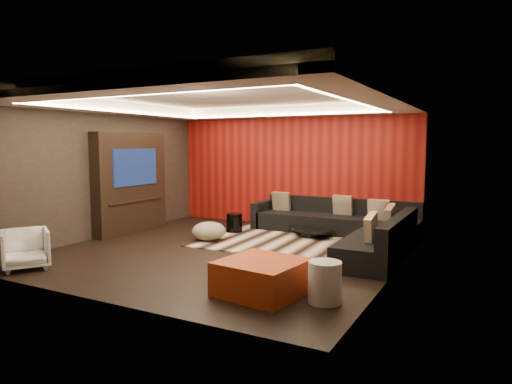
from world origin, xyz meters
The scene contains 26 objects.
floor centered at (0.00, 0.00, -0.01)m, with size 6.00×6.00×0.02m, color black.
ceiling centered at (0.00, 0.00, 2.81)m, with size 6.00×6.00×0.02m, color silver.
wall_back centered at (0.00, 3.01, 1.40)m, with size 6.00×0.02×2.80m, color black.
wall_left centered at (-3.01, 0.00, 1.40)m, with size 0.02×6.00×2.80m, color black.
wall_right centered at (3.01, 0.00, 1.40)m, with size 0.02×6.00×2.80m, color black.
red_feature_wall centered at (0.00, 2.97, 1.40)m, with size 5.98×0.05×2.78m, color #6B0C0A.
soffit_back centered at (0.00, 2.70, 2.69)m, with size 6.00×0.60×0.22m, color silver.
soffit_front centered at (0.00, -2.70, 2.69)m, with size 6.00×0.60×0.22m, color silver.
soffit_left centered at (-2.70, 0.00, 2.69)m, with size 0.60×4.80×0.22m, color silver.
soffit_right centered at (2.70, 0.00, 2.69)m, with size 0.60×4.80×0.22m, color silver.
cove_back centered at (0.00, 2.36, 2.60)m, with size 4.80×0.08×0.04m, color #FFD899.
cove_front centered at (0.00, -2.36, 2.60)m, with size 4.80×0.08×0.04m, color #FFD899.
cove_left centered at (-2.36, 0.00, 2.60)m, with size 0.08×4.80×0.04m, color #FFD899.
cove_right centered at (2.36, 0.00, 2.60)m, with size 0.08×4.80×0.04m, color #FFD899.
tv_surround centered at (-2.85, 0.60, 1.10)m, with size 0.30×2.00×2.20m, color black.
tv_screen centered at (-2.69, 0.60, 1.45)m, with size 0.04×1.30×0.80m, color black.
tv_shelf centered at (-2.69, 0.60, 0.70)m, with size 0.04×1.60×0.04m, color black.
rug centered at (0.98, 1.49, 0.01)m, with size 4.00×3.00×0.02m, color #C1AD8D.
coffee_table centered at (0.90, 1.90, 0.11)m, with size 1.10×1.10×0.18m, color black.
drum_stool centered at (-0.77, 1.59, 0.22)m, with size 0.35×0.35×0.41m, color black.
striped_pouf centered at (-0.77, 0.59, 0.21)m, with size 0.68×0.68×0.37m, color beige.
white_side_table centered at (2.50, -1.72, 0.26)m, with size 0.41×0.41×0.52m, color silver.
orange_ottoman centered at (1.67, -1.80, 0.22)m, with size 1.00×1.00×0.45m, color #AD2B16.
armchair centered at (-2.16, -2.47, 0.31)m, with size 0.67×0.69×0.63m, color white.
sectional_sofa centered at (1.73, 1.86, 0.26)m, with size 3.65×3.50×0.75m.
throw_pillows centered at (1.72, 1.88, 0.62)m, with size 3.03×2.80×0.50m.
Camera 1 is at (4.32, -6.94, 1.95)m, focal length 32.00 mm.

